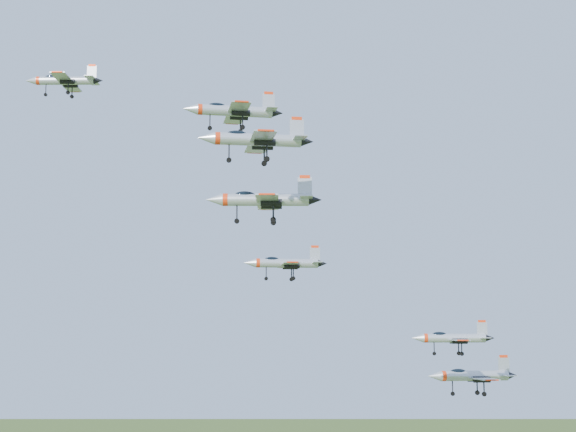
{
  "coord_description": "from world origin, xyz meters",
  "views": [
    {
      "loc": [
        8.39,
        -102.72,
        112.03
      ],
      "look_at": [
        8.63,
        -1.14,
        126.31
      ],
      "focal_mm": 50.0,
      "sensor_mm": 36.0,
      "label": 1
    }
  ],
  "objects": [
    {
      "name": "jet_lead",
      "position": [
        -25.52,
        14.89,
        149.35
      ],
      "size": [
        11.89,
        9.76,
        3.19
      ],
      "rotation": [
        0.0,
        0.0,
        -0.01
      ],
      "color": "#B5BAC3"
    },
    {
      "name": "jet_left_high",
      "position": [
        1.37,
        -1.97,
        139.97
      ],
      "size": [
        13.14,
        11.02,
        3.52
      ],
      "rotation": [
        0.0,
        0.0,
        0.18
      ],
      "color": "#B5BAC3"
    },
    {
      "name": "jet_right_high",
      "position": [
        5.13,
        -22.27,
        131.3
      ],
      "size": [
        12.11,
        10.12,
        3.24
      ],
      "rotation": [
        0.0,
        0.0,
        0.15
      ],
      "color": "#B5BAC3"
    },
    {
      "name": "jet_left_low",
      "position": [
        8.15,
        8.9,
        121.09
      ],
      "size": [
        11.85,
        9.85,
        3.17
      ],
      "rotation": [
        0.0,
        0.0,
        0.11
      ],
      "color": "#B5BAC3"
    },
    {
      "name": "jet_right_low",
      "position": [
        5.75,
        -15.38,
        126.15
      ],
      "size": [
        12.9,
        10.58,
        3.46
      ],
      "rotation": [
        0.0,
        0.0,
        0.01
      ],
      "color": "#B5BAC3"
    },
    {
      "name": "jet_trail",
      "position": [
        29.15,
        -1.47,
        110.87
      ],
      "size": [
        10.42,
        8.55,
        2.79
      ],
      "rotation": [
        0.0,
        0.0,
        -0.01
      ],
      "color": "#B5BAC3"
    },
    {
      "name": "jet_extra",
      "position": [
        33.88,
        9.1,
        105.63
      ],
      "size": [
        13.01,
        10.9,
        3.48
      ],
      "rotation": [
        0.0,
        0.0,
        0.17
      ],
      "color": "#B5BAC3"
    }
  ]
}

